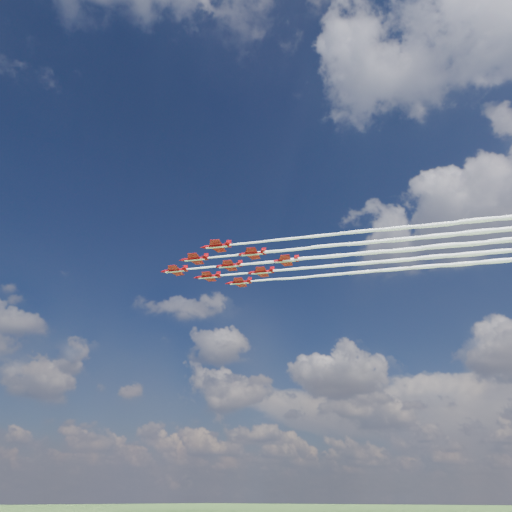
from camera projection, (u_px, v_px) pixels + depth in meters
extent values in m
cylinder|color=#A9090F|center=(175.00, 270.00, 173.41)|extent=(7.06, 4.39, 1.02)
cone|color=#A9090F|center=(162.00, 272.00, 174.28)|extent=(2.13, 1.78, 1.02)
cone|color=#A9090F|center=(187.00, 269.00, 172.59)|extent=(1.67, 1.48, 0.93)
ellipsoid|color=black|center=(170.00, 270.00, 173.94)|extent=(2.11, 1.65, 0.67)
cube|color=#A9090F|center=(176.00, 270.00, 173.30)|extent=(6.64, 8.97, 0.13)
cube|color=#A9090F|center=(185.00, 270.00, 172.71)|extent=(2.72, 3.57, 0.11)
cube|color=#A9090F|center=(186.00, 267.00, 173.05)|extent=(1.38, 0.81, 1.68)
cube|color=white|center=(175.00, 272.00, 173.20)|extent=(6.57, 4.01, 0.11)
cylinder|color=#A9090F|center=(195.00, 259.00, 165.01)|extent=(7.06, 4.39, 1.02)
cone|color=#A9090F|center=(181.00, 260.00, 165.88)|extent=(2.13, 1.78, 1.02)
cone|color=#A9090F|center=(207.00, 258.00, 164.20)|extent=(1.67, 1.48, 0.93)
ellipsoid|color=black|center=(189.00, 258.00, 165.54)|extent=(2.11, 1.65, 0.67)
cube|color=#A9090F|center=(196.00, 259.00, 164.91)|extent=(6.64, 8.97, 0.13)
cube|color=#A9090F|center=(205.00, 258.00, 164.32)|extent=(2.72, 3.57, 0.11)
cube|color=#A9090F|center=(206.00, 256.00, 164.65)|extent=(1.38, 0.81, 1.68)
cube|color=white|center=(195.00, 260.00, 164.81)|extent=(6.57, 4.01, 0.11)
cylinder|color=#A9090F|center=(208.00, 277.00, 178.17)|extent=(7.06, 4.39, 1.02)
cone|color=#A9090F|center=(195.00, 278.00, 179.04)|extent=(2.13, 1.78, 1.02)
cone|color=#A9090F|center=(220.00, 276.00, 177.35)|extent=(1.67, 1.48, 0.93)
ellipsoid|color=black|center=(203.00, 276.00, 178.70)|extent=(2.11, 1.65, 0.67)
cube|color=#A9090F|center=(209.00, 277.00, 178.06)|extent=(6.64, 8.97, 0.13)
cube|color=#A9090F|center=(218.00, 276.00, 177.47)|extent=(2.72, 3.57, 0.11)
cube|color=#A9090F|center=(219.00, 274.00, 177.81)|extent=(1.38, 0.81, 1.68)
cube|color=white|center=(208.00, 278.00, 177.97)|extent=(6.57, 4.01, 0.11)
cylinder|color=#A9090F|center=(217.00, 246.00, 156.62)|extent=(7.06, 4.39, 1.02)
cone|color=#A9090F|center=(203.00, 247.00, 157.49)|extent=(2.13, 1.78, 1.02)
cone|color=#A9090F|center=(230.00, 245.00, 155.80)|extent=(1.67, 1.48, 0.93)
ellipsoid|color=black|center=(211.00, 245.00, 157.15)|extent=(2.11, 1.65, 0.67)
cube|color=#A9090F|center=(218.00, 246.00, 156.51)|extent=(6.64, 8.97, 0.13)
cube|color=#A9090F|center=(228.00, 245.00, 155.92)|extent=(2.72, 3.57, 0.11)
cube|color=#A9090F|center=(229.00, 242.00, 156.25)|extent=(1.38, 0.81, 1.68)
cube|color=white|center=(217.00, 247.00, 156.41)|extent=(6.57, 4.01, 0.11)
cylinder|color=#A9090F|center=(229.00, 266.00, 169.77)|extent=(7.06, 4.39, 1.02)
cone|color=#A9090F|center=(216.00, 267.00, 170.64)|extent=(2.13, 1.78, 1.02)
cone|color=#A9090F|center=(241.00, 264.00, 168.96)|extent=(1.67, 1.48, 0.93)
ellipsoid|color=black|center=(224.00, 265.00, 170.31)|extent=(2.11, 1.65, 0.67)
cube|color=#A9090F|center=(230.00, 266.00, 169.67)|extent=(6.64, 8.97, 0.13)
cube|color=#A9090F|center=(239.00, 265.00, 169.08)|extent=(2.72, 3.57, 0.11)
cube|color=#A9090F|center=(240.00, 262.00, 169.41)|extent=(1.38, 0.81, 1.68)
cube|color=white|center=(229.00, 267.00, 169.57)|extent=(6.57, 4.01, 0.11)
cylinder|color=#A9090F|center=(239.00, 282.00, 182.93)|extent=(7.06, 4.39, 1.02)
cone|color=#A9090F|center=(227.00, 283.00, 183.80)|extent=(2.13, 1.78, 1.02)
cone|color=#A9090F|center=(251.00, 281.00, 182.12)|extent=(1.67, 1.48, 0.93)
ellipsoid|color=black|center=(234.00, 282.00, 183.46)|extent=(2.11, 1.65, 0.67)
cube|color=#A9090F|center=(241.00, 282.00, 182.83)|extent=(6.64, 8.97, 0.13)
cube|color=#A9090F|center=(249.00, 282.00, 182.24)|extent=(2.72, 3.57, 0.11)
cube|color=#A9090F|center=(250.00, 279.00, 182.57)|extent=(1.38, 0.81, 1.68)
cube|color=white|center=(239.00, 284.00, 182.73)|extent=(6.57, 4.01, 0.11)
cylinder|color=#A9090F|center=(252.00, 253.00, 161.38)|extent=(7.06, 4.39, 1.02)
cone|color=#A9090F|center=(238.00, 255.00, 162.25)|extent=(2.13, 1.78, 1.02)
cone|color=#A9090F|center=(265.00, 252.00, 160.56)|extent=(1.67, 1.48, 0.93)
ellipsoid|color=black|center=(246.00, 253.00, 161.91)|extent=(2.11, 1.65, 0.67)
cube|color=#A9090F|center=(253.00, 253.00, 161.27)|extent=(6.64, 8.97, 0.13)
cube|color=#A9090F|center=(263.00, 252.00, 160.68)|extent=(2.72, 3.57, 0.11)
cube|color=#A9090F|center=(264.00, 250.00, 161.02)|extent=(1.38, 0.81, 1.68)
cube|color=white|center=(252.00, 255.00, 161.17)|extent=(6.57, 4.01, 0.11)
cylinder|color=#A9090F|center=(261.00, 272.00, 174.54)|extent=(7.06, 4.39, 1.02)
cone|color=#A9090F|center=(248.00, 273.00, 175.41)|extent=(2.13, 1.78, 1.02)
cone|color=#A9090F|center=(273.00, 271.00, 173.72)|extent=(1.67, 1.48, 0.93)
ellipsoid|color=black|center=(256.00, 271.00, 175.07)|extent=(2.11, 1.65, 0.67)
cube|color=#A9090F|center=(262.00, 272.00, 174.43)|extent=(6.64, 8.97, 0.13)
cube|color=#A9090F|center=(272.00, 271.00, 173.84)|extent=(2.72, 3.57, 0.11)
cube|color=#A9090F|center=(272.00, 269.00, 174.17)|extent=(1.38, 0.81, 1.68)
cube|color=white|center=(261.00, 273.00, 174.33)|extent=(6.57, 4.01, 0.11)
cylinder|color=#A9090F|center=(285.00, 261.00, 166.14)|extent=(7.06, 4.39, 1.02)
cone|color=#A9090F|center=(272.00, 262.00, 167.01)|extent=(2.13, 1.78, 1.02)
cone|color=#A9090F|center=(298.00, 259.00, 165.32)|extent=(1.67, 1.48, 0.93)
ellipsoid|color=black|center=(280.00, 260.00, 166.67)|extent=(2.11, 1.65, 0.67)
cube|color=#A9090F|center=(287.00, 261.00, 166.03)|extent=(6.64, 8.97, 0.13)
cube|color=#A9090F|center=(296.00, 259.00, 165.45)|extent=(2.72, 3.57, 0.11)
cube|color=#A9090F|center=(297.00, 257.00, 165.78)|extent=(1.38, 0.81, 1.68)
cube|color=white|center=(285.00, 262.00, 165.94)|extent=(6.57, 4.01, 0.11)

